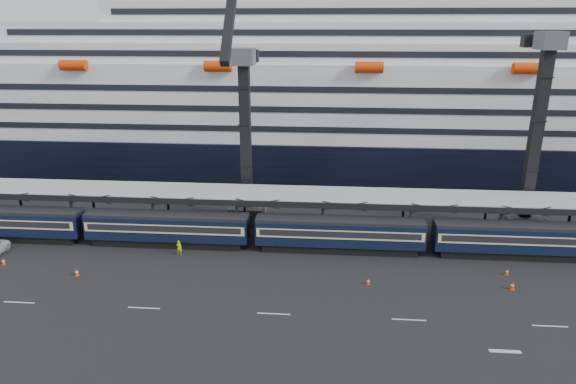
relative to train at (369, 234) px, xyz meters
name	(u,v)px	position (x,y,z in m)	size (l,w,h in m)	color
ground	(424,298)	(4.65, -10.00, -2.20)	(260.00, 260.00, 0.00)	black
lane_markings	(533,333)	(12.80, -15.23, -2.19)	(111.00, 4.27, 0.02)	beige
train	(369,234)	(0.00, 0.00, 0.00)	(133.05, 3.00, 4.05)	black
canopy	(408,198)	(4.65, 4.00, 3.05)	(130.00, 6.25, 5.53)	#989B9F
cruise_ship	(379,99)	(3.57, 35.99, 10.14)	(214.09, 28.84, 34.00)	black
crane_dark_near	(245,132)	(-15.35, 8.59, 9.73)	(4.50, 17.75, 35.08)	#46484D
crane_dark_mid	(539,126)	(19.65, 7.59, 11.16)	(4.50, 18.24, 39.64)	#46484D
worker	(179,248)	(-21.33, -2.50, -1.36)	(0.62, 0.40, 1.69)	#A7D90B
traffic_cone_a	(3,261)	(-39.57, -6.59, -1.81)	(0.40, 0.40, 0.79)	red
traffic_cone_b	(77,272)	(-30.42, -8.43, -1.78)	(0.42, 0.42, 0.85)	red
traffic_cone_c	(368,281)	(-0.52, -7.77, -1.86)	(0.34, 0.34, 0.68)	red
traffic_cone_d	(512,286)	(13.51, -7.63, -1.79)	(0.42, 0.42, 0.84)	red
traffic_cone_e	(507,272)	(13.97, -4.52, -1.85)	(0.35, 0.35, 0.71)	red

